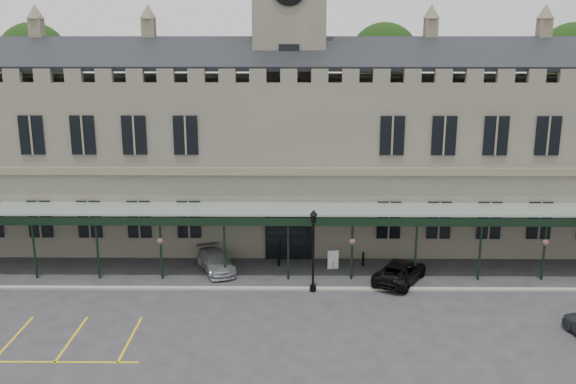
{
  "coord_description": "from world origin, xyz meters",
  "views": [
    {
      "loc": [
        0.37,
        -30.83,
        15.33
      ],
      "look_at": [
        0.0,
        6.0,
        6.0
      ],
      "focal_mm": 40.0,
      "sensor_mm": 36.0,
      "label": 1
    }
  ],
  "objects_px": {
    "station_building": "(289,153)",
    "clock_tower": "(289,62)",
    "lamp_post_mid": "(313,243)",
    "car_van": "(400,272)",
    "car_taxi": "(216,262)",
    "sign_board": "(333,260)"
  },
  "relations": [
    {
      "from": "station_building",
      "to": "clock_tower",
      "type": "height_order",
      "value": "clock_tower"
    },
    {
      "from": "lamp_post_mid",
      "to": "clock_tower",
      "type": "bearing_deg",
      "value": 98.02
    },
    {
      "from": "station_building",
      "to": "car_van",
      "type": "xyz_separation_m",
      "value": [
        7.0,
        -9.06,
        -5.8
      ]
    },
    {
      "from": "clock_tower",
      "to": "lamp_post_mid",
      "type": "distance_m",
      "value": 14.79
    },
    {
      "from": "station_building",
      "to": "car_taxi",
      "type": "distance_m",
      "value": 10.5
    },
    {
      "from": "sign_board",
      "to": "lamp_post_mid",
      "type": "bearing_deg",
      "value": -119.93
    },
    {
      "from": "lamp_post_mid",
      "to": "car_taxi",
      "type": "height_order",
      "value": "lamp_post_mid"
    },
    {
      "from": "lamp_post_mid",
      "to": "car_van",
      "type": "bearing_deg",
      "value": 16.01
    },
    {
      "from": "station_building",
      "to": "car_taxi",
      "type": "xyz_separation_m",
      "value": [
        -4.75,
        -7.33,
        -5.83
      ]
    },
    {
      "from": "lamp_post_mid",
      "to": "car_taxi",
      "type": "relative_size",
      "value": 1.17
    },
    {
      "from": "car_taxi",
      "to": "car_van",
      "type": "bearing_deg",
      "value": -30.55
    },
    {
      "from": "station_building",
      "to": "lamp_post_mid",
      "type": "relative_size",
      "value": 11.71
    },
    {
      "from": "car_taxi",
      "to": "sign_board",
      "type": "bearing_deg",
      "value": -18.73
    },
    {
      "from": "sign_board",
      "to": "car_taxi",
      "type": "relative_size",
      "value": 0.29
    },
    {
      "from": "car_van",
      "to": "car_taxi",
      "type": "bearing_deg",
      "value": 20.91
    },
    {
      "from": "lamp_post_mid",
      "to": "sign_board",
      "type": "height_order",
      "value": "lamp_post_mid"
    },
    {
      "from": "lamp_post_mid",
      "to": "car_taxi",
      "type": "distance_m",
      "value": 7.48
    },
    {
      "from": "station_building",
      "to": "lamp_post_mid",
      "type": "height_order",
      "value": "station_building"
    },
    {
      "from": "station_building",
      "to": "car_van",
      "type": "bearing_deg",
      "value": -52.31
    },
    {
      "from": "sign_board",
      "to": "car_van",
      "type": "bearing_deg",
      "value": -37.55
    },
    {
      "from": "car_taxi",
      "to": "car_van",
      "type": "relative_size",
      "value": 0.91
    },
    {
      "from": "sign_board",
      "to": "car_taxi",
      "type": "bearing_deg",
      "value": 174.27
    }
  ]
}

